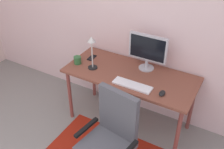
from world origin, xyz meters
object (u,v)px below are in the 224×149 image
keyboard (132,85)px  cell_phone (92,58)px  computer_mouse (162,93)px  monitor (148,50)px  desk (130,79)px  desk_lamp (92,47)px  office_chair (109,147)px  coffee_cup (78,60)px

keyboard → cell_phone: bearing=157.9°
computer_mouse → cell_phone: (-1.03, 0.27, -0.01)m
keyboard → monitor: bearing=91.5°
desk → computer_mouse: bearing=-22.8°
desk_lamp → office_chair: size_ratio=0.41×
coffee_cup → desk_lamp: desk_lamp is taller
desk_lamp → office_chair: 1.10m
keyboard → cell_phone: size_ratio=3.07×
coffee_cup → cell_phone: coffee_cup is taller
keyboard → computer_mouse: size_ratio=4.13×
keyboard → coffee_cup: 0.78m
monitor → desk: bearing=-119.9°
desk_lamp → cell_phone: bearing=126.0°
desk → monitor: monitor is taller
computer_mouse → office_chair: bearing=-116.0°
desk_lamp → coffee_cup: bearing=-179.7°
keyboard → cell_phone: (-0.70, 0.28, -0.00)m
monitor → coffee_cup: (-0.77, -0.30, -0.20)m
keyboard → desk_lamp: desk_lamp is taller
cell_phone → office_chair: 1.19m
computer_mouse → cell_phone: bearing=165.2°
keyboard → desk: bearing=121.0°
office_chair → monitor: bearing=101.7°
office_chair → desk: bearing=110.7°
desk → coffee_cup: bearing=-170.4°
monitor → keyboard: size_ratio=1.05×
computer_mouse → office_chair: office_chair is taller
coffee_cup → keyboard: bearing=-6.7°
cell_phone → computer_mouse: bearing=-19.1°
keyboard → desk_lamp: (-0.56, 0.09, 0.26)m
keyboard → office_chair: office_chair is taller
monitor → office_chair: size_ratio=0.45×
computer_mouse → office_chair: size_ratio=0.11×
coffee_cup → office_chair: size_ratio=0.09×
office_chair → desk_lamp: bearing=141.0°
monitor → desk_lamp: monitor is taller
desk → cell_phone: size_ratio=10.80×
cell_phone → monitor: bearing=4.8°
coffee_cup → office_chair: bearing=-38.7°
computer_mouse → coffee_cup: 1.11m
monitor → computer_mouse: (0.34, -0.38, -0.23)m
monitor → computer_mouse: size_ratio=4.33×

